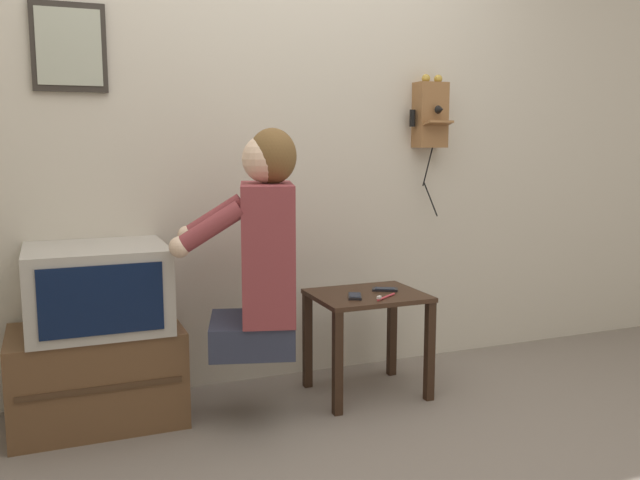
# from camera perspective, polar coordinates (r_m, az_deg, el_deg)

# --- Properties ---
(ground_plane) EXTENTS (14.00, 14.00, 0.00)m
(ground_plane) POSITION_cam_1_polar(r_m,az_deg,el_deg) (2.65, 4.21, -19.29)
(ground_plane) COLOR slate
(wall_back) EXTENTS (6.80, 0.05, 2.55)m
(wall_back) POSITION_cam_1_polar(r_m,az_deg,el_deg) (3.45, -4.37, 9.13)
(wall_back) COLOR beige
(wall_back) RESTS_ON ground_plane
(side_table) EXTENTS (0.53, 0.43, 0.50)m
(side_table) POSITION_cam_1_polar(r_m,az_deg,el_deg) (3.30, 4.00, -6.30)
(side_table) COLOR #382316
(side_table) RESTS_ON ground_plane
(person) EXTENTS (0.59, 0.53, 0.97)m
(person) POSITION_cam_1_polar(r_m,az_deg,el_deg) (2.93, -4.94, -0.73)
(person) COLOR #2D3347
(person) RESTS_ON ground_plane
(tv_stand) EXTENTS (0.72, 0.48, 0.42)m
(tv_stand) POSITION_cam_1_polar(r_m,az_deg,el_deg) (3.18, -18.23, -10.75)
(tv_stand) COLOR brown
(tv_stand) RESTS_ON ground_plane
(television) EXTENTS (0.58, 0.52, 0.36)m
(television) POSITION_cam_1_polar(r_m,az_deg,el_deg) (3.08, -18.24, -3.82)
(television) COLOR #ADA89E
(television) RESTS_ON tv_stand
(wall_phone_antique) EXTENTS (0.21, 0.18, 0.76)m
(wall_phone_antique) POSITION_cam_1_polar(r_m,az_deg,el_deg) (3.75, 9.27, 10.39)
(wall_phone_antique) COLOR olive
(framed_picture) EXTENTS (0.32, 0.03, 0.38)m
(framed_picture) POSITION_cam_1_polar(r_m,az_deg,el_deg) (3.28, -20.39, 14.98)
(framed_picture) COLOR #2D2823
(cell_phone_held) EXTENTS (0.10, 0.14, 0.01)m
(cell_phone_held) POSITION_cam_1_polar(r_m,az_deg,el_deg) (3.18, 2.95, -4.74)
(cell_phone_held) COLOR black
(cell_phone_held) RESTS_ON side_table
(cell_phone_spare) EXTENTS (0.14, 0.11, 0.01)m
(cell_phone_spare) POSITION_cam_1_polar(r_m,az_deg,el_deg) (3.34, 5.49, -4.16)
(cell_phone_spare) COLOR black
(cell_phone_spare) RESTS_ON side_table
(toothbrush) EXTENTS (0.14, 0.10, 0.02)m
(toothbrush) POSITION_cam_1_polar(r_m,az_deg,el_deg) (3.17, 5.48, -4.79)
(toothbrush) COLOR #D83F4C
(toothbrush) RESTS_ON side_table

